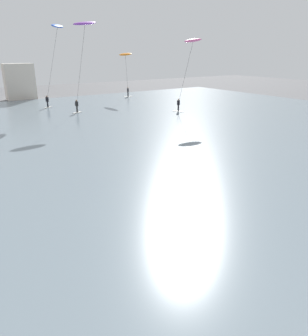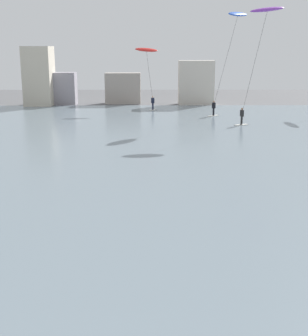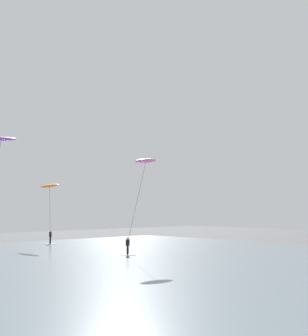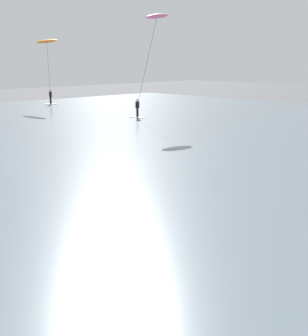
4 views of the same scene
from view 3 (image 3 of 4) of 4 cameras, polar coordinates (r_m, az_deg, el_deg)
kitesurfer_purple at (r=43.19m, az=-18.63°, el=2.40°), size 4.39×1.94×10.87m
kitesurfer_orange at (r=55.60m, az=-12.85°, el=-2.67°), size 2.38×3.59×7.27m
kitesurfer_pink at (r=41.27m, az=-1.35°, el=-0.56°), size 2.69×3.52×8.90m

